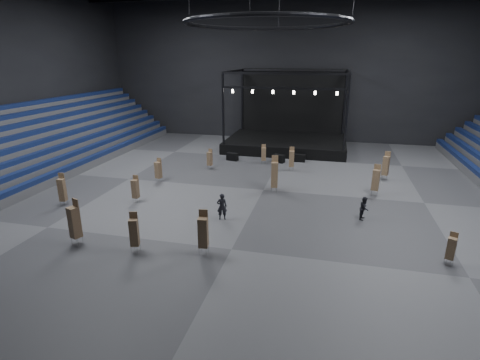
% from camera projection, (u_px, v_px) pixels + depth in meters
% --- Properties ---
extents(floor, '(50.00, 50.00, 0.00)m').
position_uv_depth(floor, '(263.00, 190.00, 31.42)').
color(floor, '#4F4F52').
rests_on(floor, ground).
extents(wall_back, '(50.00, 0.20, 18.00)m').
position_uv_depth(wall_back, '(294.00, 70.00, 47.97)').
color(wall_back, black).
rests_on(wall_back, ground).
extents(wall_front, '(50.00, 0.20, 18.00)m').
position_uv_depth(wall_front, '(120.00, 127.00, 9.22)').
color(wall_front, black).
rests_on(wall_front, ground).
extents(bleachers_left, '(7.20, 40.00, 6.40)m').
position_uv_depth(bleachers_left, '(29.00, 154.00, 36.01)').
color(bleachers_left, '#4F4F52').
rests_on(bleachers_left, floor).
extents(stage, '(14.00, 10.00, 9.20)m').
position_uv_depth(stage, '(287.00, 135.00, 45.95)').
color(stage, black).
rests_on(stage, floor).
extents(truss_ring, '(12.30, 12.30, 5.15)m').
position_uv_depth(truss_ring, '(267.00, 23.00, 27.34)').
color(truss_ring, black).
rests_on(truss_ring, ceiling).
extents(flight_case_left, '(1.30, 0.83, 0.81)m').
position_uv_depth(flight_case_left, '(232.00, 157.00, 40.25)').
color(flight_case_left, black).
rests_on(flight_case_left, floor).
extents(flight_case_mid, '(1.39, 1.09, 0.83)m').
position_uv_depth(flight_case_mid, '(279.00, 158.00, 39.51)').
color(flight_case_mid, black).
rests_on(flight_case_mid, floor).
extents(flight_case_right, '(1.18, 0.60, 0.78)m').
position_uv_depth(flight_case_right, '(300.00, 158.00, 39.76)').
color(flight_case_right, black).
rests_on(flight_case_right, floor).
extents(chair_stack_0, '(0.52, 0.52, 2.00)m').
position_uv_depth(chair_stack_0, '(210.00, 158.00, 37.06)').
color(chair_stack_0, silver).
rests_on(chair_stack_0, floor).
extents(chair_stack_1, '(0.53, 0.53, 2.35)m').
position_uv_depth(chair_stack_1, '(292.00, 158.00, 36.40)').
color(chair_stack_1, silver).
rests_on(chair_stack_1, floor).
extents(chair_stack_2, '(0.66, 0.66, 2.55)m').
position_uv_depth(chair_stack_2, '(376.00, 179.00, 29.82)').
color(chair_stack_2, silver).
rests_on(chair_stack_2, floor).
extents(chair_stack_3, '(0.70, 0.70, 2.83)m').
position_uv_depth(chair_stack_3, '(75.00, 221.00, 21.95)').
color(chair_stack_3, silver).
rests_on(chair_stack_3, floor).
extents(chair_stack_4, '(0.55, 0.55, 1.85)m').
position_uv_depth(chair_stack_4, '(451.00, 248.00, 19.89)').
color(chair_stack_4, silver).
rests_on(chair_stack_4, floor).
extents(chair_stack_5, '(0.67, 0.67, 2.59)m').
position_uv_depth(chair_stack_5, '(386.00, 165.00, 33.69)').
color(chair_stack_5, silver).
rests_on(chair_stack_5, floor).
extents(chair_stack_6, '(0.45, 0.45, 2.14)m').
position_uv_depth(chair_stack_6, '(135.00, 188.00, 28.44)').
color(chair_stack_6, silver).
rests_on(chair_stack_6, floor).
extents(chair_stack_7, '(0.53, 0.53, 2.49)m').
position_uv_depth(chair_stack_7, '(62.00, 189.00, 27.81)').
color(chair_stack_7, silver).
rests_on(chair_stack_7, floor).
extents(chair_stack_8, '(0.58, 0.58, 2.20)m').
position_uv_depth(chair_stack_8, '(158.00, 170.00, 33.03)').
color(chair_stack_8, silver).
rests_on(chair_stack_8, floor).
extents(chair_stack_9, '(0.62, 0.62, 3.08)m').
position_uv_depth(chair_stack_9, '(274.00, 174.00, 30.45)').
color(chair_stack_9, silver).
rests_on(chair_stack_9, floor).
extents(chair_stack_10, '(0.54, 0.54, 2.03)m').
position_uv_depth(chair_stack_10, '(264.00, 154.00, 38.80)').
color(chair_stack_10, silver).
rests_on(chair_stack_10, floor).
extents(chair_stack_11, '(0.54, 0.54, 1.87)m').
position_uv_depth(chair_stack_11, '(274.00, 178.00, 31.35)').
color(chair_stack_11, silver).
rests_on(chair_stack_11, floor).
extents(chair_stack_12, '(0.59, 0.59, 2.39)m').
position_uv_depth(chair_stack_12, '(134.00, 232.00, 21.16)').
color(chair_stack_12, silver).
rests_on(chair_stack_12, floor).
extents(chair_stack_13, '(0.59, 0.59, 2.62)m').
position_uv_depth(chair_stack_13, '(203.00, 232.00, 20.89)').
color(chair_stack_13, silver).
rests_on(chair_stack_13, floor).
extents(man_center, '(0.79, 0.64, 1.87)m').
position_uv_depth(man_center, '(222.00, 207.00, 25.48)').
color(man_center, black).
rests_on(man_center, floor).
extents(crew_member, '(0.82, 0.93, 1.62)m').
position_uv_depth(crew_member, '(364.00, 208.00, 25.55)').
color(crew_member, black).
rests_on(crew_member, floor).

